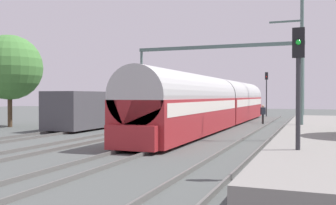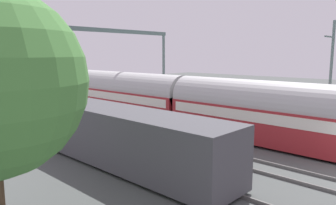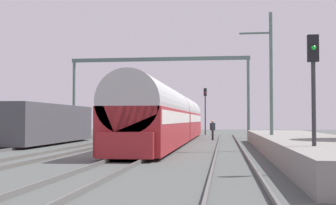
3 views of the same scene
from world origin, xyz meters
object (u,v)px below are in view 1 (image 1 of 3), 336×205
catenary_gantry (216,63)px  person_crossing (263,113)px  passenger_train (218,103)px  railway_signal_far (266,88)px  railway_signal_near (298,82)px  freight_car (105,109)px

catenary_gantry → person_crossing: bearing=-36.7°
passenger_train → person_crossing: 5.44m
passenger_train → person_crossing: passenger_train is taller
person_crossing → railway_signal_far: bearing=57.8°
passenger_train → catenary_gantry: catenary_gantry is taller
catenary_gantry → passenger_train: bearing=-75.2°
railway_signal_near → passenger_train: bearing=110.0°
freight_car → catenary_gantry: (6.58, 11.72, 4.49)m
person_crossing → catenary_gantry: bearing=105.9°
freight_car → railway_signal_far: size_ratio=2.39×
person_crossing → railway_signal_near: (3.93, -23.64, 1.94)m
railway_signal_far → freight_car: bearing=-117.2°
passenger_train → freight_car: passenger_train is taller
passenger_train → railway_signal_far: size_ratio=6.03×
railway_signal_far → person_crossing: bearing=-84.9°
person_crossing → railway_signal_far: size_ratio=0.32×
person_crossing → railway_signal_far: 13.33m
railway_signal_near → freight_car: bearing=134.9°
freight_car → person_crossing: 14.19m
passenger_train → catenary_gantry: (-2.19, 8.31, 3.99)m
catenary_gantry → freight_car: bearing=-119.3°
person_crossing → catenary_gantry: catenary_gantry is taller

